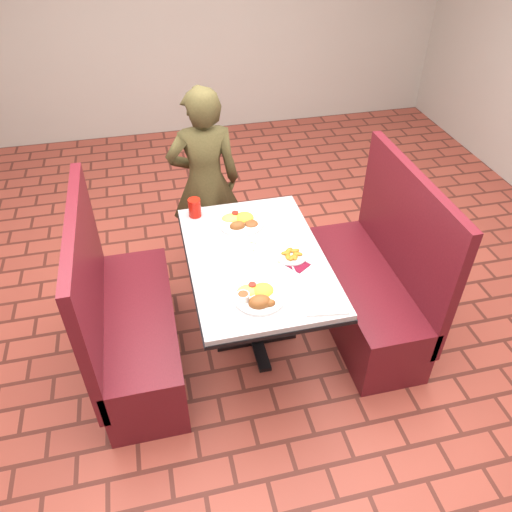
{
  "coord_description": "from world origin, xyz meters",
  "views": [
    {
      "loc": [
        -0.53,
        -2.25,
        2.61
      ],
      "look_at": [
        0.0,
        0.0,
        0.75
      ],
      "focal_mm": 35.0,
      "sensor_mm": 36.0,
      "label": 1
    }
  ],
  "objects_px": {
    "red_tumbler": "(195,208)",
    "booth_bench_left": "(131,327)",
    "dining_table": "(256,268)",
    "near_dinner_plate": "(258,294)",
    "diner_person": "(205,183)",
    "booth_bench_right": "(371,287)",
    "far_dinner_plate": "(241,220)",
    "plantain_plate": "(291,255)"
  },
  "relations": [
    {
      "from": "booth_bench_left",
      "to": "diner_person",
      "type": "height_order",
      "value": "diner_person"
    },
    {
      "from": "booth_bench_left",
      "to": "near_dinner_plate",
      "type": "relative_size",
      "value": 4.22
    },
    {
      "from": "booth_bench_right",
      "to": "red_tumbler",
      "type": "relative_size",
      "value": 9.7
    },
    {
      "from": "booth_bench_left",
      "to": "red_tumbler",
      "type": "height_order",
      "value": "booth_bench_left"
    },
    {
      "from": "dining_table",
      "to": "plantain_plate",
      "type": "height_order",
      "value": "plantain_plate"
    },
    {
      "from": "booth_bench_right",
      "to": "diner_person",
      "type": "xyz_separation_m",
      "value": [
        -0.96,
        0.95,
        0.4
      ]
    },
    {
      "from": "booth_bench_right",
      "to": "diner_person",
      "type": "bearing_deg",
      "value": 135.32
    },
    {
      "from": "near_dinner_plate",
      "to": "far_dinner_plate",
      "type": "bearing_deg",
      "value": 85.73
    },
    {
      "from": "booth_bench_left",
      "to": "plantain_plate",
      "type": "xyz_separation_m",
      "value": [
        1.0,
        -0.05,
        0.43
      ]
    },
    {
      "from": "near_dinner_plate",
      "to": "diner_person",
      "type": "bearing_deg",
      "value": 93.95
    },
    {
      "from": "booth_bench_right",
      "to": "plantain_plate",
      "type": "distance_m",
      "value": 0.74
    },
    {
      "from": "booth_bench_left",
      "to": "plantain_plate",
      "type": "height_order",
      "value": "booth_bench_left"
    },
    {
      "from": "dining_table",
      "to": "far_dinner_plate",
      "type": "xyz_separation_m",
      "value": [
        -0.02,
        0.35,
        0.12
      ]
    },
    {
      "from": "dining_table",
      "to": "near_dinner_plate",
      "type": "distance_m",
      "value": 0.39
    },
    {
      "from": "red_tumbler",
      "to": "plantain_plate",
      "type": "bearing_deg",
      "value": -48.49
    },
    {
      "from": "booth_bench_left",
      "to": "booth_bench_right",
      "type": "height_order",
      "value": "same"
    },
    {
      "from": "booth_bench_left",
      "to": "red_tumbler",
      "type": "distance_m",
      "value": 0.86
    },
    {
      "from": "dining_table",
      "to": "booth_bench_left",
      "type": "xyz_separation_m",
      "value": [
        -0.8,
        0.0,
        -0.32
      ]
    },
    {
      "from": "booth_bench_left",
      "to": "plantain_plate",
      "type": "relative_size",
      "value": 6.4
    },
    {
      "from": "red_tumbler",
      "to": "near_dinner_plate",
      "type": "bearing_deg",
      "value": -75.67
    },
    {
      "from": "booth_bench_left",
      "to": "far_dinner_plate",
      "type": "distance_m",
      "value": 0.97
    },
    {
      "from": "near_dinner_plate",
      "to": "red_tumbler",
      "type": "xyz_separation_m",
      "value": [
        -0.22,
        0.87,
        0.03
      ]
    },
    {
      "from": "diner_person",
      "to": "far_dinner_plate",
      "type": "bearing_deg",
      "value": 103.78
    },
    {
      "from": "booth_bench_left",
      "to": "near_dinner_plate",
      "type": "bearing_deg",
      "value": -26.3
    },
    {
      "from": "far_dinner_plate",
      "to": "red_tumbler",
      "type": "xyz_separation_m",
      "value": [
        -0.27,
        0.16,
        0.03
      ]
    },
    {
      "from": "near_dinner_plate",
      "to": "plantain_plate",
      "type": "height_order",
      "value": "near_dinner_plate"
    },
    {
      "from": "booth_bench_right",
      "to": "far_dinner_plate",
      "type": "xyz_separation_m",
      "value": [
        -0.82,
        0.35,
        0.45
      ]
    },
    {
      "from": "far_dinner_plate",
      "to": "red_tumbler",
      "type": "bearing_deg",
      "value": 150.5
    },
    {
      "from": "plantain_plate",
      "to": "red_tumbler",
      "type": "height_order",
      "value": "red_tumbler"
    },
    {
      "from": "far_dinner_plate",
      "to": "dining_table",
      "type": "bearing_deg",
      "value": -86.94
    },
    {
      "from": "plantain_plate",
      "to": "red_tumbler",
      "type": "bearing_deg",
      "value": 131.51
    },
    {
      "from": "dining_table",
      "to": "red_tumbler",
      "type": "distance_m",
      "value": 0.61
    },
    {
      "from": "booth_bench_left",
      "to": "booth_bench_right",
      "type": "relative_size",
      "value": 1.0
    },
    {
      "from": "dining_table",
      "to": "far_dinner_plate",
      "type": "relative_size",
      "value": 4.08
    },
    {
      "from": "red_tumbler",
      "to": "booth_bench_left",
      "type": "bearing_deg",
      "value": -134.74
    },
    {
      "from": "near_dinner_plate",
      "to": "plantain_plate",
      "type": "distance_m",
      "value": 0.41
    },
    {
      "from": "dining_table",
      "to": "red_tumbler",
      "type": "bearing_deg",
      "value": 120.0
    },
    {
      "from": "far_dinner_plate",
      "to": "booth_bench_left",
      "type": "bearing_deg",
      "value": -155.61
    },
    {
      "from": "booth_bench_left",
      "to": "red_tumbler",
      "type": "xyz_separation_m",
      "value": [
        0.5,
        0.51,
        0.48
      ]
    },
    {
      "from": "booth_bench_right",
      "to": "red_tumbler",
      "type": "bearing_deg",
      "value": 155.01
    },
    {
      "from": "dining_table",
      "to": "far_dinner_plate",
      "type": "height_order",
      "value": "far_dinner_plate"
    },
    {
      "from": "dining_table",
      "to": "booth_bench_right",
      "type": "xyz_separation_m",
      "value": [
        0.8,
        0.0,
        -0.32
      ]
    }
  ]
}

